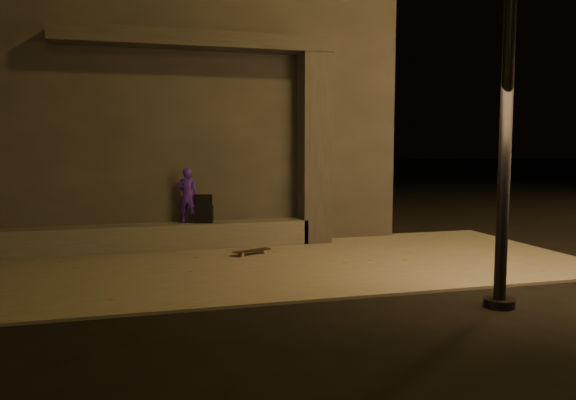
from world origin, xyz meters
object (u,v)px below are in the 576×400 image
object	(u,v)px
column	(314,149)
skateboarder	(188,195)
backpack	(203,213)
skateboard	(252,251)

from	to	relation	value
column	skateboarder	world-z (taller)	column
column	backpack	distance (m)	2.46
column	skateboarder	size ratio (longest dim) A/B	3.53
skateboarder	skateboard	bearing A→B (deg)	153.08
skateboarder	skateboard	size ratio (longest dim) A/B	1.44
skateboarder	column	bearing A→B (deg)	-161.88
skateboarder	backpack	bearing A→B (deg)	-161.88
column	skateboard	distance (m)	2.46
skateboarder	backpack	distance (m)	0.42
backpack	skateboard	size ratio (longest dim) A/B	0.75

